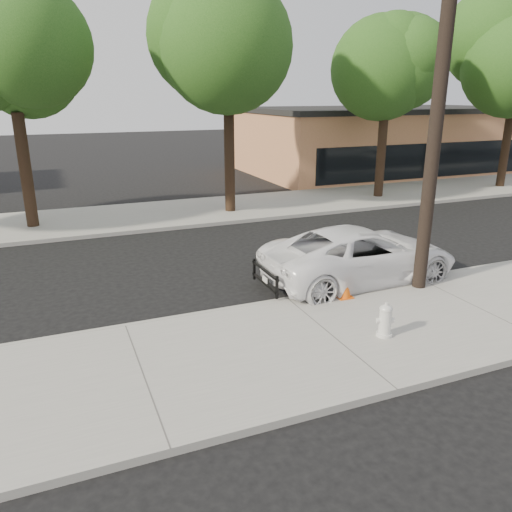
# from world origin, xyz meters

# --- Properties ---
(ground) EXTENTS (120.00, 120.00, 0.00)m
(ground) POSITION_xyz_m (0.00, 0.00, 0.00)
(ground) COLOR black
(ground) RESTS_ON ground
(near_sidewalk) EXTENTS (90.00, 4.40, 0.15)m
(near_sidewalk) POSITION_xyz_m (0.00, -4.30, 0.07)
(near_sidewalk) COLOR gray
(near_sidewalk) RESTS_ON ground
(far_sidewalk) EXTENTS (90.00, 5.00, 0.15)m
(far_sidewalk) POSITION_xyz_m (0.00, 8.50, 0.07)
(far_sidewalk) COLOR gray
(far_sidewalk) RESTS_ON ground
(curb_near) EXTENTS (90.00, 0.12, 0.16)m
(curb_near) POSITION_xyz_m (0.00, -2.10, 0.07)
(curb_near) COLOR #9E9B93
(curb_near) RESTS_ON ground
(building_main) EXTENTS (18.00, 10.00, 4.00)m
(building_main) POSITION_xyz_m (16.00, 16.00, 2.00)
(building_main) COLOR #B1734A
(building_main) RESTS_ON ground
(utility_pole) EXTENTS (1.40, 0.34, 9.00)m
(utility_pole) POSITION_xyz_m (3.60, -2.70, 4.70)
(utility_pole) COLOR black
(utility_pole) RESTS_ON near_sidewalk
(tree_b) EXTENTS (4.34, 4.20, 8.45)m
(tree_b) POSITION_xyz_m (-5.81, 8.06, 6.15)
(tree_b) COLOR black
(tree_b) RESTS_ON far_sidewalk
(tree_c) EXTENTS (4.96, 4.80, 9.55)m
(tree_c) POSITION_xyz_m (2.22, 7.64, 6.91)
(tree_c) COLOR black
(tree_c) RESTS_ON far_sidewalk
(tree_d) EXTENTS (4.50, 4.35, 8.75)m
(tree_d) POSITION_xyz_m (10.20, 7.95, 6.37)
(tree_d) COLOR black
(tree_d) RESTS_ON far_sidewalk
(police_cruiser) EXTENTS (5.65, 2.74, 1.55)m
(police_cruiser) POSITION_xyz_m (2.58, -1.41, 0.77)
(police_cruiser) COLOR white
(police_cruiser) RESTS_ON ground
(fire_hydrant) EXTENTS (0.38, 0.34, 0.71)m
(fire_hydrant) POSITION_xyz_m (1.01, -4.72, 0.49)
(fire_hydrant) COLOR silver
(fire_hydrant) RESTS_ON near_sidewalk
(traffic_cone) EXTENTS (0.40, 0.40, 0.77)m
(traffic_cone) POSITION_xyz_m (1.35, -2.57, 0.52)
(traffic_cone) COLOR #F65F0C
(traffic_cone) RESTS_ON near_sidewalk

